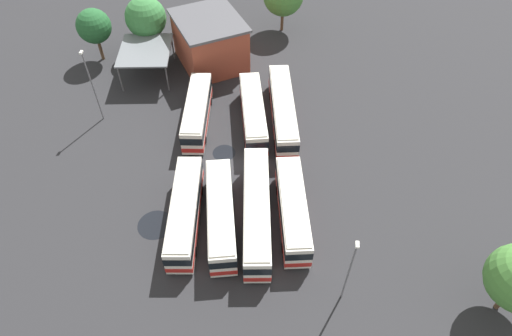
{
  "coord_description": "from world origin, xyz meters",
  "views": [
    {
      "loc": [
        -32.57,
        -5.82,
        37.03
      ],
      "look_at": [
        -0.99,
        -1.89,
        1.53
      ],
      "focal_mm": 31.36,
      "sensor_mm": 36.0,
      "label": 1
    }
  ],
  "objects_px": {
    "bus_row0_slot2": "(221,214)",
    "bus_row0_slot3": "(185,212)",
    "bus_row1_slot1": "(253,113)",
    "maintenance_shelter": "(145,51)",
    "bus_row1_slot0": "(283,110)",
    "depot_building": "(210,42)",
    "lamp_post_near_entrance": "(349,270)",
    "bus_row0_slot1": "(257,211)",
    "tree_west_edge": "(94,26)",
    "bus_row1_slot3": "(197,112)",
    "lamp_post_far_corner": "(92,84)",
    "tree_northeast": "(146,18)",
    "bus_row0_slot0": "(292,209)"
  },
  "relations": [
    {
      "from": "bus_row0_slot3",
      "to": "tree_west_edge",
      "type": "height_order",
      "value": "tree_west_edge"
    },
    {
      "from": "tree_northeast",
      "to": "lamp_post_near_entrance",
      "type": "bearing_deg",
      "value": -142.2
    },
    {
      "from": "bus_row0_slot1",
      "to": "depot_building",
      "type": "relative_size",
      "value": 1.12
    },
    {
      "from": "bus_row1_slot0",
      "to": "bus_row1_slot3",
      "type": "relative_size",
      "value": 1.24
    },
    {
      "from": "bus_row0_slot2",
      "to": "lamp_post_far_corner",
      "type": "relative_size",
      "value": 1.25
    },
    {
      "from": "maintenance_shelter",
      "to": "tree_west_edge",
      "type": "xyz_separation_m",
      "value": [
        2.73,
        7.63,
        1.41
      ]
    },
    {
      "from": "bus_row1_slot1",
      "to": "maintenance_shelter",
      "type": "height_order",
      "value": "maintenance_shelter"
    },
    {
      "from": "bus_row0_slot3",
      "to": "depot_building",
      "type": "bearing_deg",
      "value": 5.72
    },
    {
      "from": "bus_row0_slot1",
      "to": "bus_row0_slot2",
      "type": "bearing_deg",
      "value": 104.54
    },
    {
      "from": "bus_row1_slot0",
      "to": "tree_west_edge",
      "type": "bearing_deg",
      "value": 68.96
    },
    {
      "from": "bus_row0_slot2",
      "to": "bus_row0_slot3",
      "type": "distance_m",
      "value": 3.51
    },
    {
      "from": "depot_building",
      "to": "tree_west_edge",
      "type": "distance_m",
      "value": 15.66
    },
    {
      "from": "bus_row0_slot1",
      "to": "bus_row1_slot1",
      "type": "relative_size",
      "value": 1.17
    },
    {
      "from": "bus_row1_slot1",
      "to": "maintenance_shelter",
      "type": "distance_m",
      "value": 17.58
    },
    {
      "from": "lamp_post_far_corner",
      "to": "tree_west_edge",
      "type": "xyz_separation_m",
      "value": [
        12.27,
        4.46,
        -0.1
      ]
    },
    {
      "from": "depot_building",
      "to": "lamp_post_near_entrance",
      "type": "distance_m",
      "value": 37.93
    },
    {
      "from": "bus_row1_slot3",
      "to": "lamp_post_far_corner",
      "type": "distance_m",
      "value": 12.36
    },
    {
      "from": "bus_row0_slot3",
      "to": "bus_row1_slot3",
      "type": "height_order",
      "value": "same"
    },
    {
      "from": "maintenance_shelter",
      "to": "lamp_post_far_corner",
      "type": "height_order",
      "value": "lamp_post_far_corner"
    },
    {
      "from": "maintenance_shelter",
      "to": "tree_west_edge",
      "type": "relative_size",
      "value": 1.15
    },
    {
      "from": "bus_row0_slot3",
      "to": "tree_west_edge",
      "type": "xyz_separation_m",
      "value": [
        26.27,
        18.26,
        3.29
      ]
    },
    {
      "from": "bus_row0_slot1",
      "to": "bus_row1_slot0",
      "type": "xyz_separation_m",
      "value": [
        15.12,
        -1.28,
        0.0
      ]
    },
    {
      "from": "maintenance_shelter",
      "to": "lamp_post_near_entrance",
      "type": "distance_m",
      "value": 39.37
    },
    {
      "from": "bus_row1_slot0",
      "to": "bus_row0_slot3",
      "type": "bearing_deg",
      "value": 153.05
    },
    {
      "from": "bus_row1_slot0",
      "to": "tree_northeast",
      "type": "bearing_deg",
      "value": 57.25
    },
    {
      "from": "bus_row0_slot2",
      "to": "tree_northeast",
      "type": "relative_size",
      "value": 1.48
    },
    {
      "from": "lamp_post_near_entrance",
      "to": "bus_row0_slot1",
      "type": "bearing_deg",
      "value": 50.14
    },
    {
      "from": "tree_northeast",
      "to": "bus_row1_slot3",
      "type": "bearing_deg",
      "value": -145.38
    },
    {
      "from": "bus_row0_slot0",
      "to": "tree_northeast",
      "type": "xyz_separation_m",
      "value": [
        27.42,
        22.21,
        3.48
      ]
    },
    {
      "from": "bus_row0_slot0",
      "to": "bus_row0_slot1",
      "type": "height_order",
      "value": "same"
    },
    {
      "from": "bus_row0_slot2",
      "to": "depot_building",
      "type": "relative_size",
      "value": 0.95
    },
    {
      "from": "bus_row1_slot1",
      "to": "tree_west_edge",
      "type": "xyz_separation_m",
      "value": [
        11.11,
        22.97,
        3.29
      ]
    },
    {
      "from": "bus_row0_slot3",
      "to": "bus_row1_slot1",
      "type": "height_order",
      "value": "same"
    },
    {
      "from": "bus_row0_slot3",
      "to": "bus_row1_slot1",
      "type": "bearing_deg",
      "value": -17.27
    },
    {
      "from": "bus_row0_slot2",
      "to": "bus_row0_slot3",
      "type": "bearing_deg",
      "value": 91.71
    },
    {
      "from": "maintenance_shelter",
      "to": "tree_northeast",
      "type": "relative_size",
      "value": 1.06
    },
    {
      "from": "bus_row1_slot1",
      "to": "bus_row0_slot2",
      "type": "bearing_deg",
      "value": 175.43
    },
    {
      "from": "bus_row0_slot2",
      "to": "maintenance_shelter",
      "type": "height_order",
      "value": "maintenance_shelter"
    },
    {
      "from": "bus_row0_slot1",
      "to": "bus_row1_slot1",
      "type": "bearing_deg",
      "value": 8.77
    },
    {
      "from": "bus_row0_slot3",
      "to": "tree_northeast",
      "type": "distance_m",
      "value": 31.5
    },
    {
      "from": "lamp_post_far_corner",
      "to": "tree_northeast",
      "type": "bearing_deg",
      "value": -7.4
    },
    {
      "from": "bus_row0_slot1",
      "to": "bus_row1_slot0",
      "type": "height_order",
      "value": "same"
    },
    {
      "from": "bus_row0_slot0",
      "to": "tree_northeast",
      "type": "relative_size",
      "value": 1.42
    },
    {
      "from": "bus_row0_slot0",
      "to": "bus_row0_slot2",
      "type": "distance_m",
      "value": 7.0
    },
    {
      "from": "bus_row0_slot3",
      "to": "bus_row1_slot0",
      "type": "distance_m",
      "value": 18.06
    },
    {
      "from": "bus_row1_slot0",
      "to": "tree_west_edge",
      "type": "xyz_separation_m",
      "value": [
        10.17,
        26.44,
        3.29
      ]
    },
    {
      "from": "bus_row0_slot2",
      "to": "bus_row1_slot0",
      "type": "relative_size",
      "value": 0.84
    },
    {
      "from": "bus_row0_slot0",
      "to": "tree_west_edge",
      "type": "bearing_deg",
      "value": 49.19
    },
    {
      "from": "bus_row0_slot2",
      "to": "tree_west_edge",
      "type": "xyz_separation_m",
      "value": [
        26.17,
        21.77,
        3.29
      ]
    },
    {
      "from": "bus_row1_slot0",
      "to": "lamp_post_far_corner",
      "type": "distance_m",
      "value": 22.34
    }
  ]
}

